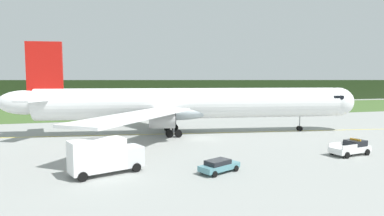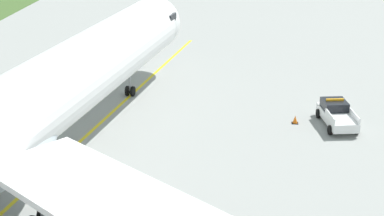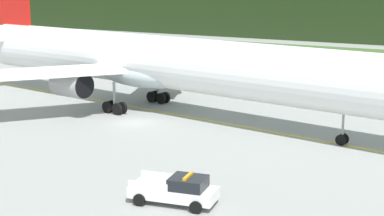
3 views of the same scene
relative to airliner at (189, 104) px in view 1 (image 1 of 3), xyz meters
name	(u,v)px [view 1 (image 1 of 3)]	position (x,y,z in m)	size (l,w,h in m)	color
ground	(202,139)	(0.69, -5.23, -5.06)	(320.00, 320.00, 0.00)	gray
grass_verge	(152,110)	(0.69, 43.44, -5.04)	(320.00, 43.39, 0.04)	#3F5E2A
distant_tree_line	(139,92)	(0.69, 75.20, -0.52)	(288.00, 5.83, 9.07)	#1F3016
taxiway_centerline_main	(193,133)	(0.73, -0.11, -5.05)	(81.35, 0.30, 0.01)	yellow
airliner	(189,104)	(0.00, 0.00, 0.00)	(60.36, 46.55, 15.16)	white
ops_pickup_truck	(351,148)	(14.79, -20.76, -4.15)	(5.55, 3.05, 1.94)	white
catering_truck	(104,155)	(-14.24, -20.69, -3.22)	(7.41, 4.61, 3.64)	silver
staff_car	(219,166)	(-3.37, -23.31, -4.35)	(4.64, 3.37, 1.30)	teal
apron_cone	(332,147)	(14.71, -17.52, -4.73)	(0.52, 0.52, 0.66)	black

